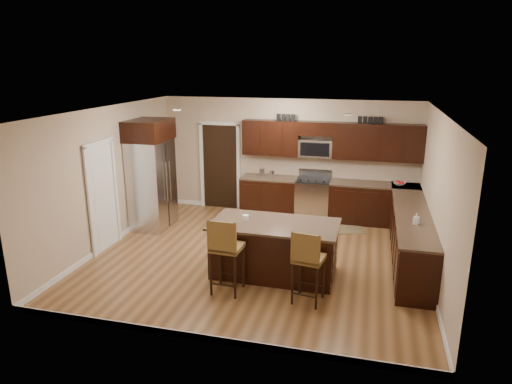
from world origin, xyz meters
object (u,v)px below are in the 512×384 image
(stool_right, at_px, (308,259))
(refrigerator, at_px, (151,174))
(stool_left, at_px, (225,248))
(island, at_px, (274,250))
(range, at_px, (313,199))

(stool_right, distance_m, refrigerator, 4.49)
(stool_left, bearing_deg, island, 58.27)
(refrigerator, bearing_deg, island, -28.00)
(stool_left, relative_size, stool_right, 1.07)
(range, xyz_separation_m, island, (-0.26, -3.04, -0.04))
(range, relative_size, refrigerator, 0.47)
(stool_left, xyz_separation_m, refrigerator, (-2.46, 2.47, 0.43))
(range, height_order, stool_left, stool_left)
(range, relative_size, island, 0.52)
(range, height_order, island, range)
(island, distance_m, stool_right, 1.13)
(stool_left, xyz_separation_m, stool_right, (1.27, 0.01, -0.05))
(range, height_order, refrigerator, refrigerator)
(stool_left, bearing_deg, refrigerator, 137.57)
(stool_left, distance_m, refrigerator, 3.51)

